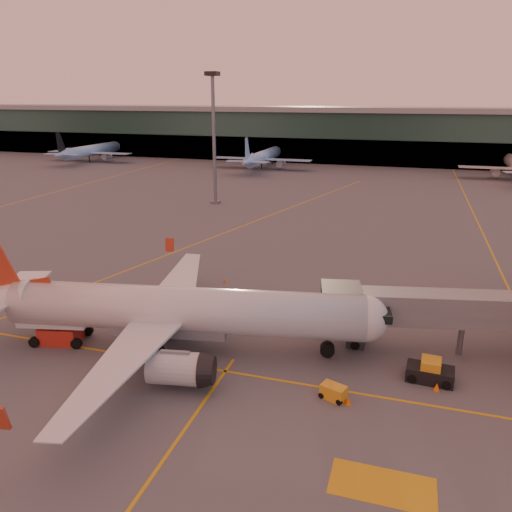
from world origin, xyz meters
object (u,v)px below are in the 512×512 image
(catering_truck, at_px, (56,314))
(gpu_cart, at_px, (333,392))
(pushback_tug, at_px, (430,372))
(main_airplane, at_px, (170,311))

(catering_truck, relative_size, gpu_cart, 3.11)
(pushback_tug, bearing_deg, gpu_cart, -141.80)
(main_airplane, relative_size, pushback_tug, 10.17)
(catering_truck, xyz_separation_m, gpu_cart, (25.23, -1.68, -2.20))
(catering_truck, height_order, gpu_cart, catering_truck)
(gpu_cart, height_order, pushback_tug, pushback_tug)
(catering_truck, relative_size, pushback_tug, 1.80)
(catering_truck, xyz_separation_m, pushback_tug, (32.06, 2.98, -1.98))
(main_airplane, bearing_deg, catering_truck, 178.09)
(pushback_tug, bearing_deg, catering_truck, -170.79)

